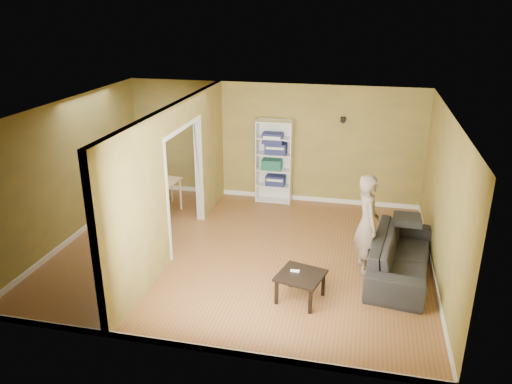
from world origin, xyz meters
TOP-DOWN VIEW (x-y plane):
  - room_shell at (0.00, 0.00)m, footprint 6.50×6.50m
  - partition at (-1.20, 0.00)m, footprint 0.22×5.50m
  - wall_speaker at (1.50, 2.69)m, footprint 0.10×0.10m
  - sofa at (2.70, -0.15)m, footprint 2.38×1.26m
  - person at (2.12, -0.14)m, footprint 0.84×0.72m
  - bookshelf at (0.08, 2.60)m, footprint 0.78×0.34m
  - paper_box_navy_a at (0.12, 2.56)m, footprint 0.42×0.27m
  - paper_box_teal at (0.03, 2.56)m, footprint 0.43×0.28m
  - paper_box_navy_b at (0.12, 2.56)m, footprint 0.46×0.30m
  - paper_box_navy_c at (0.04, 2.56)m, footprint 0.44×0.28m
  - coffee_table at (1.21, -1.27)m, footprint 0.64×0.64m
  - game_controller at (1.11, -1.21)m, footprint 0.13×0.04m
  - dining_table at (-2.36, 1.40)m, footprint 1.15×0.76m
  - chair_left at (-3.08, 1.35)m, footprint 0.46×0.46m
  - chair_near at (-2.28, 0.78)m, footprint 0.50×0.50m
  - chair_far at (-2.31, 1.95)m, footprint 0.48×0.48m

SIDE VIEW (x-z plane):
  - coffee_table at x=1.21m, z-range 0.15..0.58m
  - sofa at x=2.70m, z-range 0.00..0.87m
  - chair_far at x=-2.31m, z-range 0.00..0.88m
  - game_controller at x=1.11m, z-range 0.43..0.45m
  - chair_near at x=-2.28m, z-range 0.00..0.90m
  - chair_left at x=-3.08m, z-range 0.00..0.96m
  - paper_box_navy_a at x=0.12m, z-range 0.39..0.60m
  - dining_table at x=-2.36m, z-range 0.28..1.00m
  - paper_box_teal at x=0.03m, z-range 0.75..0.97m
  - bookshelf at x=0.08m, z-range 0.00..1.84m
  - person at x=2.12m, z-range 0.00..1.97m
  - paper_box_navy_b at x=0.12m, z-range 1.11..1.35m
  - room_shell at x=0.00m, z-range -1.95..4.55m
  - partition at x=-1.20m, z-range 0.00..2.60m
  - paper_box_navy_c at x=0.04m, z-range 1.33..1.56m
  - wall_speaker at x=1.50m, z-range 1.85..1.95m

